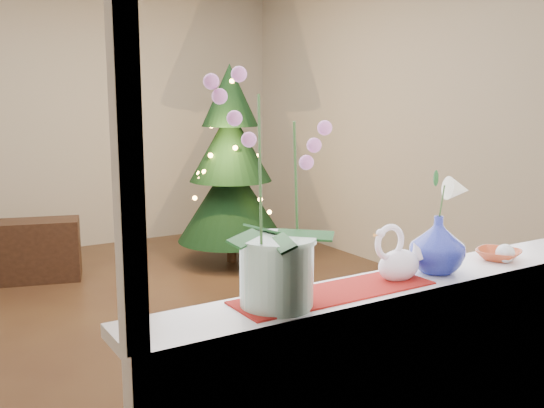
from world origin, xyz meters
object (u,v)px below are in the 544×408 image
(blue_vase, at_px, (438,240))
(xmas_tree, at_px, (231,165))
(amber_dish, at_px, (498,255))
(swan, at_px, (399,253))
(side_table, at_px, (37,250))
(paperweight, at_px, (505,254))
(orchid_pot, at_px, (277,191))

(blue_vase, bearing_deg, xmas_tree, 73.91)
(amber_dish, relative_size, xmas_tree, 0.08)
(swan, bearing_deg, blue_vase, -10.86)
(amber_dish, distance_m, xmas_tree, 3.58)
(side_table, bearing_deg, amber_dish, -58.67)
(blue_vase, distance_m, amber_dish, 0.35)
(blue_vase, relative_size, amber_dish, 1.68)
(amber_dish, bearing_deg, paperweight, -109.41)
(orchid_pot, height_order, amber_dish, orchid_pot)
(xmas_tree, bearing_deg, swan, -108.81)
(blue_vase, xyz_separation_m, xmas_tree, (1.01, 3.51, -0.11))
(orchid_pot, xyz_separation_m, paperweight, (1.00, -0.04, -0.32))
(paperweight, distance_m, side_table, 4.08)
(xmas_tree, height_order, side_table, xmas_tree)
(amber_dish, bearing_deg, side_table, 104.75)
(orchid_pot, distance_m, swan, 0.56)
(blue_vase, relative_size, side_table, 0.34)
(blue_vase, xyz_separation_m, amber_dish, (0.33, -0.00, -0.10))
(swan, xyz_separation_m, paperweight, (0.50, -0.05, -0.06))
(amber_dish, distance_m, side_table, 4.04)
(orchid_pot, bearing_deg, swan, 0.71)
(blue_vase, xyz_separation_m, paperweight, (0.32, -0.05, -0.08))
(swan, height_order, paperweight, swan)
(orchid_pot, relative_size, amber_dish, 4.99)
(swan, height_order, blue_vase, blue_vase)
(paperweight, bearing_deg, orchid_pot, 177.72)
(swan, relative_size, paperweight, 3.09)
(blue_vase, distance_m, side_table, 3.98)
(swan, xyz_separation_m, side_table, (-0.50, 3.85, -0.75))
(blue_vase, distance_m, xmas_tree, 3.65)
(swan, distance_m, amber_dish, 0.52)
(swan, relative_size, blue_vase, 0.94)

